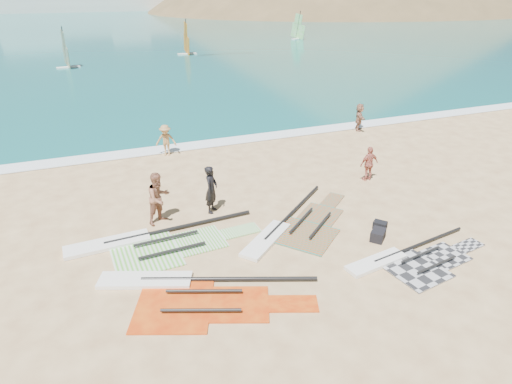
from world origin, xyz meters
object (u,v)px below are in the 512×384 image
object	(u,v)px
rig_green	(151,243)
beachgoer_right	(359,117)
person_wetsuit	(211,189)
rig_red	(187,292)
rig_orange	(294,228)
beachgoer_mid	(166,140)
beachgoer_back	(369,164)
gear_bag_far	(380,225)
rig_grey	(409,260)
gear_bag_near	(378,235)
beachgoer_left	(159,198)

from	to	relation	value
rig_green	beachgoer_right	xyz separation A→B (m)	(13.24, 8.00, 0.74)
person_wetsuit	rig_red	bearing A→B (deg)	-169.37
rig_orange	beachgoer_mid	world-z (taller)	beachgoer_mid
person_wetsuit	beachgoer_back	distance (m)	7.10
rig_red	beachgoer_mid	bearing A→B (deg)	102.94
rig_green	gear_bag_far	size ratio (longest dim) A/B	14.31
gear_bag_far	beachgoer_back	bearing A→B (deg)	61.33
gear_bag_far	beachgoer_right	bearing A→B (deg)	60.29
rig_grey	gear_bag_far	distance (m)	2.03
rig_red	beachgoer_back	bearing A→B (deg)	48.07
rig_green	beachgoer_back	distance (m)	9.80
beachgoer_mid	beachgoer_back	xyz separation A→B (m)	(7.55, -6.21, -0.02)
rig_green	rig_red	xyz separation A→B (m)	(0.53, -2.86, -0.00)
rig_grey	gear_bag_near	xyz separation A→B (m)	(-0.14, 1.41, 0.13)
rig_red	gear_bag_near	distance (m)	6.58
beachgoer_mid	rig_green	bearing A→B (deg)	-86.23
rig_grey	person_wetsuit	distance (m)	7.18
gear_bag_near	gear_bag_far	world-z (taller)	gear_bag_near
gear_bag_near	beachgoer_right	xyz separation A→B (m)	(6.15, 10.46, 0.61)
gear_bag_far	beachgoer_back	distance (m)	4.22
beachgoer_mid	rig_orange	bearing A→B (deg)	-54.61
gear_bag_near	beachgoer_right	world-z (taller)	beachgoer_right
rig_red	gear_bag_near	bearing A→B (deg)	24.51
rig_grey	rig_orange	size ratio (longest dim) A/B	0.93
person_wetsuit	gear_bag_far	bearing A→B (deg)	-88.17
person_wetsuit	beachgoer_right	size ratio (longest dim) A/B	1.15
beachgoer_mid	beachgoer_back	distance (m)	9.78
person_wetsuit	rig_grey	bearing A→B (deg)	-103.37
rig_green	beachgoer_mid	size ratio (longest dim) A/B	4.11
rig_green	gear_bag_far	distance (m)	7.83
beachgoer_right	rig_orange	bearing A→B (deg)	162.11
person_wetsuit	beachgoer_back	world-z (taller)	person_wetsuit
beachgoer_mid	beachgoer_right	size ratio (longest dim) A/B	0.99
beachgoer_mid	beachgoer_back	world-z (taller)	beachgoer_mid
rig_grey	rig_orange	bearing A→B (deg)	120.05
rig_green	gear_bag_far	world-z (taller)	gear_bag_far
rig_grey	rig_green	world-z (taller)	rig_green
gear_bag_far	person_wetsuit	bearing A→B (deg)	146.64
beachgoer_left	rig_orange	bearing A→B (deg)	-57.58
person_wetsuit	beachgoer_left	size ratio (longest dim) A/B	0.96
gear_bag_far	rig_grey	bearing A→B (deg)	-100.53
rig_red	beachgoer_right	xyz separation A→B (m)	(12.71, 10.87, 0.74)
rig_red	beachgoer_left	bearing A→B (deg)	110.06
rig_orange	beachgoer_left	bearing A→B (deg)	112.19
beachgoer_mid	rig_grey	bearing A→B (deg)	-48.25
beachgoer_mid	beachgoer_back	size ratio (longest dim) A/B	1.02
rig_grey	beachgoer_back	size ratio (longest dim) A/B	3.27
rig_red	rig_grey	bearing A→B (deg)	12.45
gear_bag_near	rig_orange	bearing A→B (deg)	144.72
person_wetsuit	beachgoer_back	bearing A→B (deg)	-52.34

